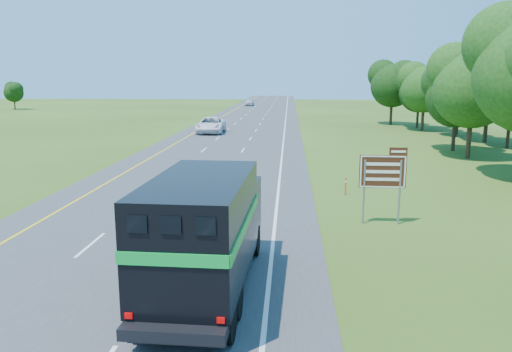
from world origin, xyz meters
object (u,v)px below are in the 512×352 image
object	(u,v)px
far_car	(249,102)
exit_sign	(383,175)
horse_truck	(206,230)
white_suv	(211,125)

from	to	relation	value
far_car	exit_sign	size ratio (longest dim) A/B	1.31
horse_truck	white_suv	size ratio (longest dim) A/B	1.26
white_suv	far_car	xyz separation A→B (m)	(-0.08, 60.16, -0.16)
horse_truck	white_suv	xyz separation A→B (m)	(-7.04, 45.69, -1.07)
exit_sign	horse_truck	bearing A→B (deg)	-129.60
white_suv	exit_sign	size ratio (longest dim) A/B	1.92
far_car	exit_sign	bearing A→B (deg)	-78.88
white_suv	exit_sign	bearing A→B (deg)	-71.70
far_car	horse_truck	bearing A→B (deg)	-83.14
horse_truck	white_suv	world-z (taller)	horse_truck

